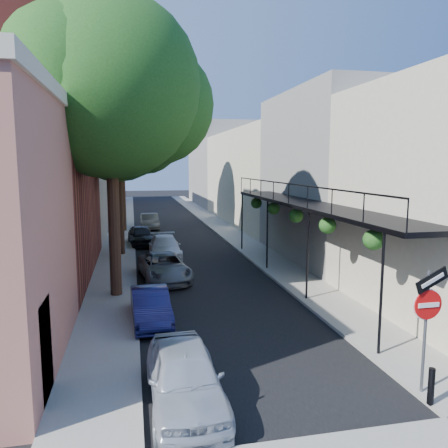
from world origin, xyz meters
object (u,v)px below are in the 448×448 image
parked_car_b (151,306)px  oak_far (127,123)px  oak_near (122,92)px  oak_mid (124,130)px  parked_car_a (185,377)px  bollard (431,386)px  parked_car_e (141,235)px  sign_post (428,310)px  parked_car_d (165,247)px  parked_car_f (150,221)px  parked_car_c (164,267)px

parked_car_b → oak_far: bearing=89.7°
oak_near → oak_mid: bearing=90.4°
oak_far → parked_car_a: bearing=-87.2°
bollard → parked_car_e: 21.36m
sign_post → oak_near: bearing=125.1°
sign_post → parked_car_d: sign_post is taller
parked_car_a → parked_car_f: size_ratio=1.04×
bollard → parked_car_e: parked_car_e is taller
bollard → oak_mid: oak_mid is taller
parked_car_b → parked_car_c: (0.82, 5.25, 0.04)m
bollard → oak_mid: size_ratio=0.08×
parked_car_b → parked_car_e: bearing=87.6°
sign_post → parked_car_a: bearing=171.8°
parked_car_d → parked_car_e: 4.41m
parked_car_a → parked_car_e: parked_car_a is taller
oak_mid → sign_post: bearing=-69.1°
oak_far → parked_car_c: 17.00m
sign_post → parked_car_a: size_ratio=0.77×
parked_car_d → parked_car_e: bearing=106.5°
oak_far → parked_car_b: size_ratio=3.52×
sign_post → parked_car_b: bearing=134.0°
bollard → parked_car_b: bearing=131.1°
oak_mid → parked_car_f: oak_mid is taller
oak_near → parked_car_f: bearing=84.9°
parked_car_c → parked_car_e: (-0.82, 8.93, 0.04)m
sign_post → oak_mid: 19.14m
oak_mid → parked_car_a: oak_mid is taller
parked_car_e → parked_car_f: (0.84, 7.14, -0.02)m
sign_post → parked_car_f: sign_post is taller
parked_car_c → parked_car_d: bearing=79.2°
oak_near → parked_car_d: bearing=73.4°
oak_mid → oak_far: (0.06, 9.04, 1.20)m
parked_car_a → parked_car_e: bearing=91.0°
sign_post → oak_far: (-6.51, 26.30, 6.22)m
oak_near → oak_mid: size_ratio=1.12×
parked_car_a → parked_car_c: parked_car_a is taller
bollard → parked_car_a: parked_car_a is taller
oak_near → parked_car_f: 19.47m
parked_car_b → parked_car_c: 5.32m
parked_car_f → oak_mid: bearing=-101.6°
sign_post → bollard: size_ratio=3.74×
parked_car_b → parked_car_d: bearing=80.7°
bollard → sign_post: bearing=71.4°
oak_near → parked_car_b: (0.77, -3.33, -7.32)m
oak_far → parked_car_c: (1.57, -15.09, -7.66)m
parked_car_f → parked_car_e: bearing=-98.9°
sign_post → bollard: 1.60m
oak_near → parked_car_d: 10.02m
parked_car_e → parked_car_d: bearing=-79.8°
bollard → parked_car_f: size_ratio=0.22×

